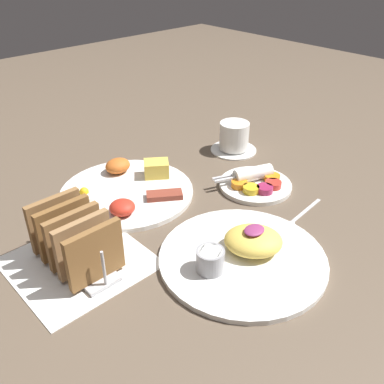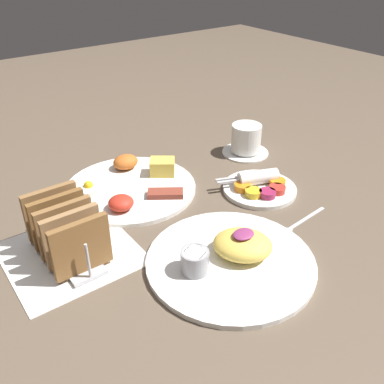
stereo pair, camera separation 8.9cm
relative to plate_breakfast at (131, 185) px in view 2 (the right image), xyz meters
name	(u,v)px [view 2 (the right image)]	position (x,y,z in m)	size (l,w,h in m)	color
ground_plane	(184,218)	(0.03, -0.16, -0.01)	(3.00, 3.00, 0.00)	brown
napkin_flat	(71,253)	(-0.20, -0.13, -0.01)	(0.22, 0.22, 0.00)	white
plate_breakfast	(131,185)	(0.00, 0.00, 0.00)	(0.29, 0.29, 0.05)	white
plate_condiments	(260,186)	(0.23, -0.18, 0.00)	(0.17, 0.16, 0.04)	white
plate_foreground	(231,257)	(0.01, -0.32, 0.00)	(0.29, 0.29, 0.06)	white
toast_rack	(66,231)	(-0.20, -0.13, 0.04)	(0.10, 0.18, 0.10)	#B7B7BC
coffee_cup	(246,140)	(0.33, -0.02, 0.03)	(0.12, 0.12, 0.08)	white
teaspoon	(298,223)	(0.20, -0.31, -0.01)	(0.13, 0.02, 0.01)	silver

